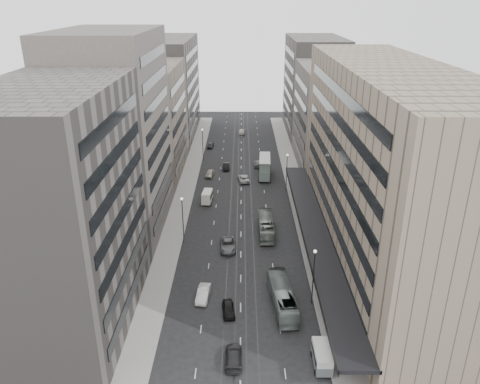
{
  "coord_description": "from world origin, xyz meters",
  "views": [
    {
      "loc": [
        0.11,
        -58.09,
        38.76
      ],
      "look_at": [
        -0.17,
        17.87,
        6.88
      ],
      "focal_mm": 35.0,
      "sensor_mm": 36.0,
      "label": 1
    }
  ],
  "objects_px": {
    "bus_near": "(282,297)",
    "bus_far": "(266,226)",
    "panel_van": "(207,197)",
    "sedan_0": "(228,309)",
    "sedan_2": "(228,245)",
    "vw_microbus": "(322,356)",
    "sedan_1": "(203,294)",
    "double_decker": "(265,167)"
  },
  "relations": [
    {
      "from": "bus_near",
      "to": "sedan_1",
      "type": "bearing_deg",
      "value": -15.23
    },
    {
      "from": "panel_van",
      "to": "sedan_1",
      "type": "height_order",
      "value": "panel_van"
    },
    {
      "from": "sedan_1",
      "to": "sedan_2",
      "type": "distance_m",
      "value": 14.05
    },
    {
      "from": "bus_near",
      "to": "bus_far",
      "type": "distance_m",
      "value": 21.23
    },
    {
      "from": "bus_near",
      "to": "vw_microbus",
      "type": "xyz_separation_m",
      "value": [
        3.63,
        -10.96,
        -0.24
      ]
    },
    {
      "from": "bus_far",
      "to": "double_decker",
      "type": "relative_size",
      "value": 1.18
    },
    {
      "from": "sedan_1",
      "to": "sedan_2",
      "type": "bearing_deg",
      "value": 82.85
    },
    {
      "from": "vw_microbus",
      "to": "sedan_2",
      "type": "bearing_deg",
      "value": 112.81
    },
    {
      "from": "double_decker",
      "to": "vw_microbus",
      "type": "relative_size",
      "value": 2.02
    },
    {
      "from": "bus_near",
      "to": "sedan_0",
      "type": "height_order",
      "value": "bus_near"
    },
    {
      "from": "bus_far",
      "to": "vw_microbus",
      "type": "height_order",
      "value": "bus_far"
    },
    {
      "from": "double_decker",
      "to": "sedan_2",
      "type": "bearing_deg",
      "value": -99.99
    },
    {
      "from": "bus_far",
      "to": "sedan_2",
      "type": "xyz_separation_m",
      "value": [
        -6.51,
        -5.66,
        -0.7
      ]
    },
    {
      "from": "bus_near",
      "to": "sedan_2",
      "type": "height_order",
      "value": "bus_near"
    },
    {
      "from": "double_decker",
      "to": "sedan_2",
      "type": "relative_size",
      "value": 1.64
    },
    {
      "from": "panel_van",
      "to": "bus_near",
      "type": "bearing_deg",
      "value": -64.73
    },
    {
      "from": "bus_near",
      "to": "sedan_0",
      "type": "xyz_separation_m",
      "value": [
        -7.18,
        -1.52,
        -0.89
      ]
    },
    {
      "from": "bus_far",
      "to": "panel_van",
      "type": "height_order",
      "value": "bus_far"
    },
    {
      "from": "bus_far",
      "to": "sedan_2",
      "type": "bearing_deg",
      "value": 40.71
    },
    {
      "from": "sedan_0",
      "to": "sedan_1",
      "type": "distance_m",
      "value": 4.9
    },
    {
      "from": "bus_far",
      "to": "sedan_1",
      "type": "bearing_deg",
      "value": 63.46
    },
    {
      "from": "sedan_1",
      "to": "vw_microbus",
      "type": "bearing_deg",
      "value": -36.26
    },
    {
      "from": "double_decker",
      "to": "sedan_0",
      "type": "relative_size",
      "value": 2.27
    },
    {
      "from": "bus_far",
      "to": "sedan_0",
      "type": "bearing_deg",
      "value": 74.96
    },
    {
      "from": "bus_near",
      "to": "vw_microbus",
      "type": "bearing_deg",
      "value": 102.69
    },
    {
      "from": "sedan_1",
      "to": "sedan_2",
      "type": "xyz_separation_m",
      "value": [
        3.05,
        13.71,
        0.01
      ]
    },
    {
      "from": "vw_microbus",
      "to": "sedan_1",
      "type": "distance_m",
      "value": 19.25
    },
    {
      "from": "sedan_0",
      "to": "sedan_2",
      "type": "distance_m",
      "value": 17.06
    },
    {
      "from": "bus_far",
      "to": "sedan_0",
      "type": "xyz_separation_m",
      "value": [
        -5.98,
        -22.71,
        -0.79
      ]
    },
    {
      "from": "sedan_0",
      "to": "sedan_1",
      "type": "xyz_separation_m",
      "value": [
        -3.58,
        3.34,
        0.08
      ]
    },
    {
      "from": "double_decker",
      "to": "sedan_2",
      "type": "xyz_separation_m",
      "value": [
        -7.55,
        -33.46,
        -1.83
      ]
    },
    {
      "from": "sedan_0",
      "to": "sedan_1",
      "type": "height_order",
      "value": "sedan_1"
    },
    {
      "from": "bus_far",
      "to": "double_decker",
      "type": "xyz_separation_m",
      "value": [
        1.04,
        27.8,
        1.13
      ]
    },
    {
      "from": "bus_far",
      "to": "sedan_0",
      "type": "relative_size",
      "value": 2.67
    },
    {
      "from": "bus_near",
      "to": "sedan_2",
      "type": "bearing_deg",
      "value": -69.24
    },
    {
      "from": "sedan_2",
      "to": "double_decker",
      "type": "bearing_deg",
      "value": 74.94
    },
    {
      "from": "vw_microbus",
      "to": "panel_van",
      "type": "distance_m",
      "value": 48.03
    },
    {
      "from": "panel_van",
      "to": "sedan_0",
      "type": "relative_size",
      "value": 1.06
    },
    {
      "from": "double_decker",
      "to": "sedan_1",
      "type": "height_order",
      "value": "double_decker"
    },
    {
      "from": "bus_near",
      "to": "sedan_2",
      "type": "xyz_separation_m",
      "value": [
        -7.71,
        15.54,
        -0.8
      ]
    },
    {
      "from": "bus_near",
      "to": "bus_far",
      "type": "bearing_deg",
      "value": -92.38
    },
    {
      "from": "bus_far",
      "to": "vw_microbus",
      "type": "bearing_deg",
      "value": 98.24
    }
  ]
}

